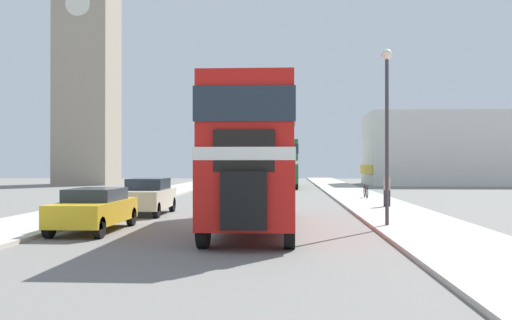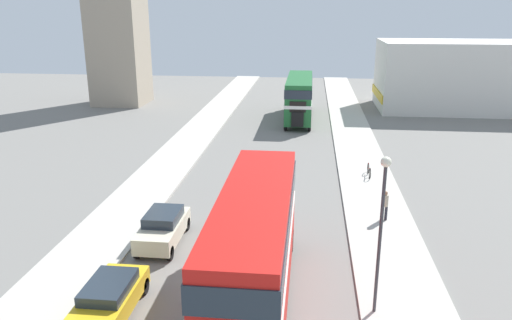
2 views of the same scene
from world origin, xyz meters
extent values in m
plane|color=slate|center=(0.00, 0.00, 0.00)|extent=(120.00, 120.00, 0.00)
cube|color=#B7B2A8|center=(6.75, 0.00, 0.06)|extent=(3.50, 120.00, 0.12)
cube|color=#B7B2A8|center=(-6.75, 0.00, 0.06)|extent=(3.50, 120.00, 0.12)
cube|color=red|center=(1.15, -1.82, 1.37)|extent=(2.48, 10.93, 1.76)
cube|color=white|center=(1.15, -1.82, 2.41)|extent=(2.51, 10.99, 0.32)
cube|color=red|center=(1.15, -1.82, 3.53)|extent=(2.43, 10.72, 1.93)
cube|color=#232D38|center=(1.15, -1.82, 3.63)|extent=(2.51, 10.82, 0.87)
cylinder|color=black|center=(0.05, 2.73, 0.51)|extent=(0.28, 1.02, 1.02)
cylinder|color=black|center=(2.25, 2.73, 0.51)|extent=(0.28, 1.02, 1.02)
cube|color=#1E602D|center=(1.92, 30.31, 1.29)|extent=(2.39, 10.84, 1.60)
cube|color=white|center=(1.92, 30.31, 2.23)|extent=(2.42, 10.89, 0.29)
cube|color=#1E602D|center=(1.92, 30.31, 3.25)|extent=(2.35, 10.62, 1.75)
cube|color=#232D38|center=(1.92, 30.31, 3.34)|extent=(2.42, 10.73, 0.79)
cube|color=black|center=(1.92, 24.79, 1.21)|extent=(1.08, 0.20, 1.28)
cube|color=black|center=(1.92, 24.94, 2.29)|extent=(1.44, 0.12, 0.93)
cylinder|color=black|center=(0.86, 25.70, 0.51)|extent=(0.28, 1.02, 1.02)
cylinder|color=black|center=(2.98, 25.70, 0.51)|extent=(0.28, 1.02, 1.02)
cylinder|color=black|center=(0.86, 34.81, 0.51)|extent=(0.28, 1.02, 1.02)
cylinder|color=black|center=(2.98, 34.81, 0.51)|extent=(0.28, 1.02, 1.02)
cube|color=gold|center=(-3.96, -3.12, 0.63)|extent=(1.68, 4.29, 0.68)
cube|color=#232D38|center=(-3.96, -2.95, 1.17)|extent=(1.48, 2.23, 0.40)
cylinder|color=black|center=(-4.70, -1.43, 0.32)|extent=(0.20, 0.64, 0.64)
cylinder|color=black|center=(-3.22, -1.43, 0.32)|extent=(0.20, 0.64, 0.64)
cube|color=beige|center=(-3.71, 2.86, 0.67)|extent=(1.69, 3.98, 0.76)
cube|color=#232D38|center=(-3.71, 3.02, 1.29)|extent=(1.49, 2.07, 0.48)
cylinder|color=black|center=(-4.45, 1.32, 0.32)|extent=(0.20, 0.64, 0.64)
cylinder|color=black|center=(-2.96, 1.32, 0.32)|extent=(0.20, 0.64, 0.64)
cylinder|color=black|center=(-4.45, 4.40, 0.32)|extent=(0.20, 0.64, 0.64)
cylinder|color=black|center=(-2.96, 4.40, 0.32)|extent=(0.20, 0.64, 0.64)
cylinder|color=#282833|center=(6.86, 6.41, 0.51)|extent=(0.14, 0.14, 0.77)
cylinder|color=#282833|center=(7.03, 6.41, 0.51)|extent=(0.14, 0.14, 0.77)
cylinder|color=tan|center=(6.95, 6.41, 1.20)|extent=(0.32, 0.32, 0.61)
sphere|color=#9E7051|center=(6.95, 6.41, 1.60)|extent=(0.21, 0.21, 0.21)
torus|color=black|center=(6.91, 12.87, 0.48)|extent=(0.05, 0.71, 0.71)
torus|color=black|center=(6.91, 13.92, 0.48)|extent=(0.05, 0.71, 0.71)
cylinder|color=maroon|center=(6.91, 13.39, 0.62)|extent=(0.04, 1.06, 0.34)
cylinder|color=maroon|center=(6.91, 13.77, 0.69)|extent=(0.04, 0.04, 0.43)
cylinder|color=#38383D|center=(5.51, -1.83, 2.87)|extent=(0.12, 0.12, 5.50)
sphere|color=#EFEACC|center=(5.51, -1.83, 5.80)|extent=(0.36, 0.36, 0.36)
cube|color=tan|center=(-18.32, 36.62, 10.90)|extent=(5.50, 5.50, 21.79)
cube|color=silver|center=(19.58, 37.08, 3.59)|extent=(18.63, 8.83, 7.18)
cube|color=gold|center=(10.20, 37.08, 1.58)|extent=(0.12, 8.39, 0.86)
camera|label=1|loc=(2.18, -20.97, 2.18)|focal=40.00mm
camera|label=2|loc=(2.94, -17.87, 10.74)|focal=35.00mm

